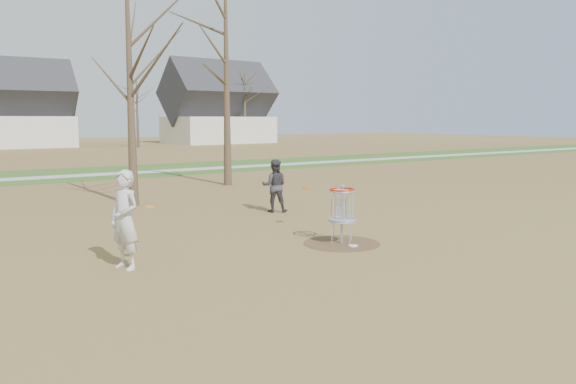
% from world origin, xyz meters
% --- Properties ---
extents(ground, '(160.00, 160.00, 0.00)m').
position_xyz_m(ground, '(0.00, 0.00, 0.00)').
color(ground, brown).
rests_on(ground, ground).
extents(green_band, '(160.00, 8.00, 0.01)m').
position_xyz_m(green_band, '(0.00, 21.00, 0.01)').
color(green_band, '#2D5119').
rests_on(green_band, ground).
extents(footpath, '(160.00, 1.50, 0.01)m').
position_xyz_m(footpath, '(0.00, 20.00, 0.01)').
color(footpath, '#9E9E99').
rests_on(footpath, green_band).
extents(dirt_circle, '(1.80, 1.80, 0.01)m').
position_xyz_m(dirt_circle, '(0.00, 0.00, 0.01)').
color(dirt_circle, '#47331E').
rests_on(dirt_circle, ground).
extents(player_standing, '(0.68, 0.82, 1.94)m').
position_xyz_m(player_standing, '(-4.91, 0.67, 0.97)').
color(player_standing, silver).
rests_on(player_standing, ground).
extents(player_throwing, '(1.02, 0.97, 1.66)m').
position_xyz_m(player_throwing, '(1.20, 4.71, 0.83)').
color(player_throwing, '#353439').
rests_on(player_throwing, ground).
extents(disc_grounded, '(0.22, 0.22, 0.02)m').
position_xyz_m(disc_grounded, '(0.01, -0.39, 0.02)').
color(disc_grounded, white).
rests_on(disc_grounded, dirt_circle).
extents(discs_in_play, '(5.17, 1.83, 0.17)m').
position_xyz_m(discs_in_play, '(-1.94, 1.21, 1.16)').
color(discs_in_play, '#E64A0C').
rests_on(discs_in_play, ground).
extents(disc_golf_basket, '(0.64, 0.64, 1.35)m').
position_xyz_m(disc_golf_basket, '(0.00, 0.00, 0.91)').
color(disc_golf_basket, '#9EA3AD').
rests_on(disc_golf_basket, ground).
extents(bare_trees, '(52.62, 44.98, 9.00)m').
position_xyz_m(bare_trees, '(1.78, 35.79, 5.35)').
color(bare_trees, '#382B1E').
rests_on(bare_trees, ground).
extents(houses_row, '(56.51, 10.01, 7.26)m').
position_xyz_m(houses_row, '(4.32, 52.56, 3.52)').
color(houses_row, silver).
rests_on(houses_row, ground).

